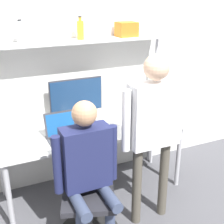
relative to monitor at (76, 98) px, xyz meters
The scene contains 13 objects.
ground_plane 1.23m from the monitor, 83.44° to the right, with size 12.00×12.00×0.00m, color #4C4C51.
wall_back 0.35m from the monitor, 66.05° to the left, with size 8.00×0.06×2.70m.
desk 0.43m from the monitor, 73.10° to the right, with size 1.98×0.76×0.77m.
shelf_unit 0.39m from the monitor, ahead, with size 1.88×0.25×1.67m.
monitor is the anchor object (origin of this frame).
laptop 0.47m from the monitor, 128.99° to the right, with size 0.32×0.25×0.25m.
cell_phone 0.43m from the monitor, 93.52° to the right, with size 0.07×0.15×0.01m.
office_chair 1.18m from the monitor, 103.20° to the right, with size 0.59×0.59×0.91m.
person_seated 0.98m from the monitor, 103.38° to the right, with size 0.57×0.46×1.33m.
person_standing 1.00m from the monitor, 65.21° to the right, with size 0.63×0.22×1.65m.
bottle_clear 0.88m from the monitor, behind, with size 0.08×0.08×0.22m.
bottle_amber 0.72m from the monitor, ahead, with size 0.07×0.07×0.23m.
storage_box 0.92m from the monitor, ahead, with size 0.21×0.18×0.15m.
Camera 1 is at (-1.05, -2.43, 2.15)m, focal length 50.00 mm.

